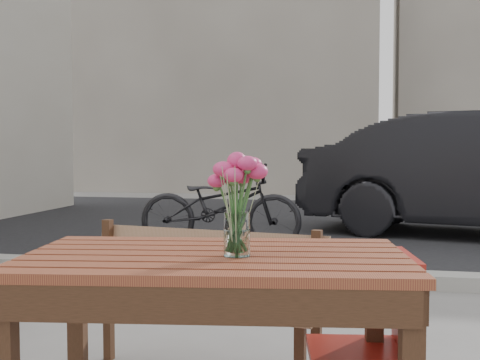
# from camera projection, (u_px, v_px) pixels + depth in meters

# --- Properties ---
(street) EXTENTS (30.00, 8.12, 0.12)m
(street) POSITION_uv_depth(u_px,v_px,m) (307.00, 241.00, 7.12)
(street) COLOR black
(street) RESTS_ON ground
(backdrop_buildings) EXTENTS (15.50, 4.00, 8.00)m
(backdrop_buildings) POSITION_uv_depth(u_px,v_px,m) (346.00, 56.00, 16.03)
(backdrop_buildings) COLOR gray
(backdrop_buildings) RESTS_ON ground
(main_table) EXTENTS (1.36, 0.91, 0.78)m
(main_table) POSITION_uv_depth(u_px,v_px,m) (215.00, 291.00, 2.01)
(main_table) COLOR maroon
(main_table) RESTS_ON ground
(main_bench) EXTENTS (1.28, 0.57, 0.77)m
(main_bench) POSITION_uv_depth(u_px,v_px,m) (200.00, 284.00, 2.93)
(main_bench) COLOR #8B6748
(main_bench) RESTS_ON ground
(red_chair) EXTENTS (0.42, 0.42, 0.75)m
(red_chair) POSITION_uv_depth(u_px,v_px,m) (380.00, 340.00, 2.18)
(red_chair) COLOR #A01F17
(red_chair) RESTS_ON ground
(main_vase) EXTENTS (0.18, 0.18, 0.34)m
(main_vase) POSITION_uv_depth(u_px,v_px,m) (237.00, 192.00, 1.95)
(main_vase) COLOR white
(main_vase) RESTS_ON main_table
(bicycle) EXTENTS (1.88, 0.78, 0.96)m
(bicycle) POSITION_uv_depth(u_px,v_px,m) (220.00, 206.00, 6.80)
(bicycle) COLOR black
(bicycle) RESTS_ON ground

